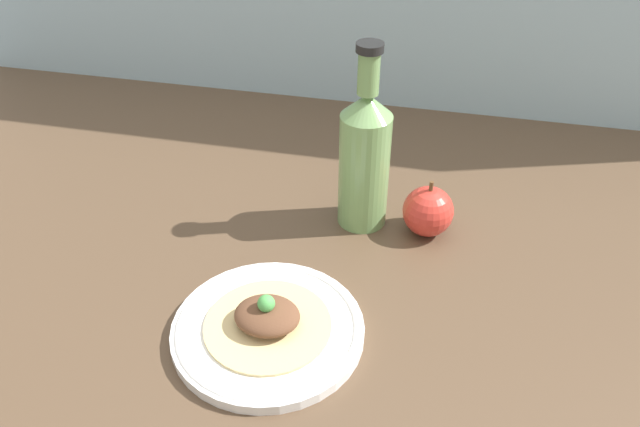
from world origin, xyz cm
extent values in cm
cube|color=brown|center=(0.00, 0.00, -2.00)|extent=(180.00, 110.00, 4.00)
cylinder|color=white|center=(-1.77, -15.92, 0.74)|extent=(24.72, 24.72, 1.49)
torus|color=white|center=(-1.77, -15.92, 1.26)|extent=(23.79, 23.79, 1.04)
cylinder|color=#D6BC7F|center=(-1.77, -15.92, 1.69)|extent=(16.36, 16.36, 0.40)
ellipsoid|color=brown|center=(-1.77, -15.92, 3.37)|extent=(8.41, 7.15, 2.96)
sphere|color=#4CA34C|center=(-1.77, -15.92, 5.51)|extent=(2.23, 2.23, 2.23)
cylinder|color=#729E5B|center=(5.83, 10.96, 9.28)|extent=(7.71, 7.71, 18.56)
cone|color=#729E5B|center=(5.83, 10.96, 20.29)|extent=(7.71, 7.71, 3.47)
cylinder|color=#729E5B|center=(5.83, 10.96, 25.09)|extent=(3.08, 3.08, 6.14)
cylinder|color=black|center=(5.83, 10.96, 28.76)|extent=(3.85, 3.85, 1.20)
sphere|color=red|center=(16.14, 10.10, 3.92)|extent=(7.83, 7.83, 7.83)
cylinder|color=brown|center=(16.14, 10.10, 8.45)|extent=(0.63, 0.63, 1.76)
camera|label=1|loc=(16.90, -68.40, 60.25)|focal=35.00mm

